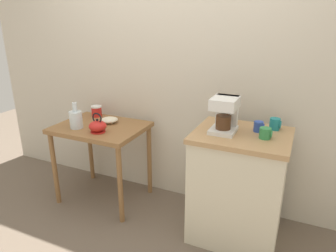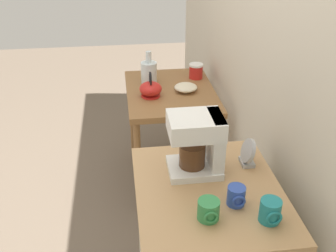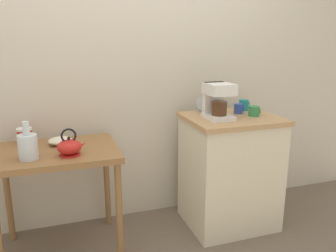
# 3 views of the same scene
# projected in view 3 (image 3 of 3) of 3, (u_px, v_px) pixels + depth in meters

# --- Properties ---
(ground_plane) EXTENTS (8.00, 8.00, 0.00)m
(ground_plane) POSITION_uv_depth(u_px,v_px,m) (142.00, 236.00, 2.59)
(ground_plane) COLOR #6B5B4C
(back_wall) EXTENTS (4.40, 0.10, 2.80)m
(back_wall) POSITION_uv_depth(u_px,v_px,m) (138.00, 46.00, 2.65)
(back_wall) COLOR beige
(back_wall) RESTS_ON ground_plane
(wooden_table) EXTENTS (0.79, 0.61, 0.75)m
(wooden_table) POSITION_uv_depth(u_px,v_px,m) (57.00, 164.00, 2.25)
(wooden_table) COLOR olive
(wooden_table) RESTS_ON ground_plane
(kitchen_counter) EXTENTS (0.69, 0.58, 0.88)m
(kitchen_counter) POSITION_uv_depth(u_px,v_px,m) (229.00, 171.00, 2.68)
(kitchen_counter) COLOR beige
(kitchen_counter) RESTS_ON ground_plane
(bowl_stoneware) EXTENTS (0.16, 0.16, 0.05)m
(bowl_stoneware) POSITION_uv_depth(u_px,v_px,m) (60.00, 141.00, 2.32)
(bowl_stoneware) COLOR beige
(bowl_stoneware) RESTS_ON wooden_table
(teakettle) EXTENTS (0.18, 0.15, 0.17)m
(teakettle) POSITION_uv_depth(u_px,v_px,m) (70.00, 147.00, 2.10)
(teakettle) COLOR red
(teakettle) RESTS_ON wooden_table
(glass_carafe_vase) EXTENTS (0.11, 0.11, 0.23)m
(glass_carafe_vase) POSITION_uv_depth(u_px,v_px,m) (28.00, 146.00, 2.03)
(glass_carafe_vase) COLOR silver
(glass_carafe_vase) RESTS_ON wooden_table
(canister_enamel) EXTENTS (0.10, 0.10, 0.11)m
(canister_enamel) POSITION_uv_depth(u_px,v_px,m) (25.00, 136.00, 2.35)
(canister_enamel) COLOR red
(canister_enamel) RESTS_ON wooden_table
(coffee_maker) EXTENTS (0.18, 0.22, 0.26)m
(coffee_maker) POSITION_uv_depth(u_px,v_px,m) (218.00, 99.00, 2.48)
(coffee_maker) COLOR white
(coffee_maker) RESTS_ON kitchen_counter
(mug_blue) EXTENTS (0.08, 0.07, 0.08)m
(mug_blue) POSITION_uv_depth(u_px,v_px,m) (239.00, 109.00, 2.67)
(mug_blue) COLOR #2D4CAD
(mug_blue) RESTS_ON kitchen_counter
(mug_tall_green) EXTENTS (0.09, 0.08, 0.08)m
(mug_tall_green) POSITION_uv_depth(u_px,v_px,m) (254.00, 111.00, 2.57)
(mug_tall_green) COLOR #338C4C
(mug_tall_green) RESTS_ON kitchen_counter
(mug_dark_teal) EXTENTS (0.08, 0.08, 0.09)m
(mug_dark_teal) POSITION_uv_depth(u_px,v_px,m) (244.00, 105.00, 2.78)
(mug_dark_teal) COLOR teal
(mug_dark_teal) RESTS_ON kitchen_counter
(table_clock) EXTENTS (0.11, 0.05, 0.12)m
(table_clock) POSITION_uv_depth(u_px,v_px,m) (202.00, 106.00, 2.69)
(table_clock) COLOR #B2B5BA
(table_clock) RESTS_ON kitchen_counter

